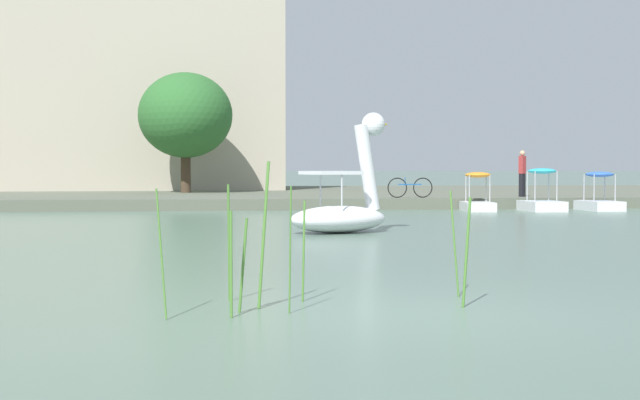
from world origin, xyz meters
TOP-DOWN VIEW (x-y plane):
  - ground_plane at (0.00, 0.00)m, footprint 651.55×651.55m
  - shore_bank_far at (0.00, 34.67)m, footprint 117.04×22.81m
  - swan_boat at (1.16, 11.99)m, footprint 2.74×2.07m
  - pedal_boat_orange at (7.47, 22.10)m, footprint 1.22×1.96m
  - pedal_boat_cyan at (9.68, 21.77)m, footprint 1.17×1.91m
  - pedal_boat_blue at (11.87, 21.95)m, footprint 1.13×1.97m
  - tree_broadleaf_right at (-2.77, 32.09)m, footprint 4.18×5.14m
  - person_on_path at (10.00, 24.67)m, footprint 0.29×0.28m
  - bicycle_parked at (5.51, 24.10)m, footprint 1.71×0.12m
  - apartment_block at (-8.02, 39.46)m, footprint 19.97×9.42m
  - reed_clump_foreground at (-1.10, 0.52)m, footprint 3.48×1.30m

SIDE VIEW (x-z plane):
  - ground_plane at x=0.00m, z-range 0.00..0.00m
  - shore_bank_far at x=0.00m, z-range 0.00..0.40m
  - pedal_boat_orange at x=7.47m, z-range -0.28..1.08m
  - pedal_boat_blue at x=11.87m, z-range -0.27..1.10m
  - pedal_boat_cyan at x=9.68m, z-range -0.33..1.16m
  - reed_clump_foreground at x=-1.10m, z-range -0.16..1.44m
  - swan_boat at x=1.16m, z-range -0.76..2.06m
  - bicycle_parked at x=5.51m, z-range 0.40..1.16m
  - person_on_path at x=10.00m, z-range 0.45..2.22m
  - tree_broadleaf_right at x=-2.77m, z-range 1.16..6.45m
  - apartment_block at x=-8.02m, z-range 0.40..10.60m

